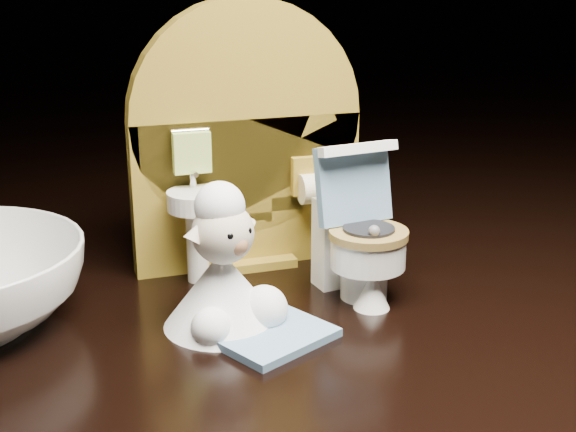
% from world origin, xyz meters
% --- Properties ---
extents(backdrop_panel, '(0.13, 0.05, 0.15)m').
position_xyz_m(backdrop_panel, '(-0.00, 0.06, 0.07)').
color(backdrop_panel, olive).
rests_on(backdrop_panel, ground).
extents(toy_toilet, '(0.04, 0.05, 0.08)m').
position_xyz_m(toy_toilet, '(0.04, 0.01, 0.03)').
color(toy_toilet, white).
rests_on(toy_toilet, ground).
extents(bath_mat, '(0.06, 0.06, 0.00)m').
position_xyz_m(bath_mat, '(-0.02, -0.03, 0.00)').
color(bath_mat, '#5E83A5').
rests_on(bath_mat, ground).
extents(toilet_brush, '(0.02, 0.02, 0.04)m').
position_xyz_m(toilet_brush, '(0.04, -0.02, 0.01)').
color(toilet_brush, white).
rests_on(toilet_brush, ground).
extents(plush_lamb, '(0.06, 0.06, 0.07)m').
position_xyz_m(plush_lamb, '(-0.03, -0.01, 0.03)').
color(plush_lamb, white).
rests_on(plush_lamb, ground).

